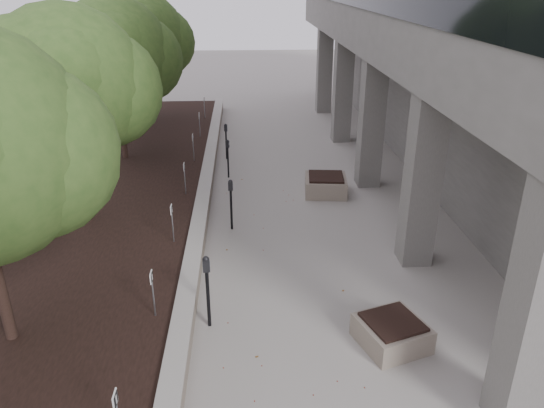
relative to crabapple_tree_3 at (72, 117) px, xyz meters
name	(u,v)px	position (x,y,z in m)	size (l,w,h in m)	color
retaining_wall	(203,205)	(2.97, 1.00, -2.87)	(0.39, 26.00, 0.50)	gray
planting_bed	(73,209)	(-0.70, 1.00, -2.92)	(7.00, 26.00, 0.40)	black
crabapple_tree_3	(72,117)	(0.00, 0.00, 0.00)	(4.60, 4.00, 5.44)	#32521F
crabapple_tree_4	(117,80)	(0.00, 5.00, 0.00)	(4.60, 4.00, 5.44)	#32521F
crabapple_tree_5	(142,58)	(0.00, 10.00, 0.00)	(4.60, 4.00, 5.44)	#32521F
parking_sign_3	(153,294)	(2.45, -4.50, -2.24)	(0.04, 0.22, 0.96)	black
parking_sign_4	(172,224)	(2.45, -1.50, -2.24)	(0.04, 0.22, 0.96)	black
parking_sign_5	(185,179)	(2.45, 1.50, -2.24)	(0.04, 0.22, 0.96)	black
parking_sign_6	(193,148)	(2.45, 4.50, -2.24)	(0.04, 0.22, 0.96)	black
parking_sign_7	(200,125)	(2.45, 7.50, -2.24)	(0.04, 0.22, 0.96)	black
parking_sign_8	(204,107)	(2.45, 10.50, -2.24)	(0.04, 0.22, 0.96)	black
parking_meter_2	(208,292)	(3.44, -4.32, -2.35)	(0.15, 0.11, 1.55)	black
parking_meter_3	(231,205)	(3.82, -0.09, -2.40)	(0.14, 0.10, 1.43)	black
parking_meter_4	(228,159)	(3.64, 3.87, -2.45)	(0.13, 0.09, 1.33)	black
parking_meter_5	(226,142)	(3.54, 5.82, -2.44)	(0.13, 0.10, 1.35)	black
planter_front	(392,332)	(6.85, -5.07, -2.86)	(1.12, 1.12, 0.52)	gray
planter_back	(326,184)	(6.72, 2.28, -2.82)	(1.27, 1.27, 0.59)	gray
berry_scatter	(270,286)	(4.70, -3.00, -3.11)	(3.30, 14.10, 0.02)	maroon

